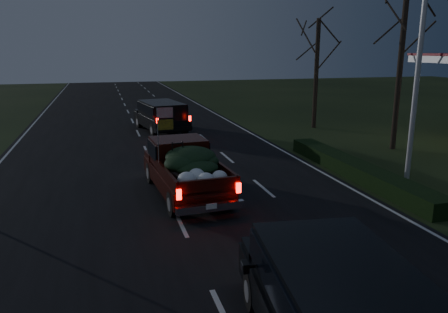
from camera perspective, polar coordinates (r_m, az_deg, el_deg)
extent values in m
plane|color=black|center=(13.30, -5.71, -8.71)|extent=(120.00, 120.00, 0.00)
cube|color=black|center=(13.30, -5.72, -8.67)|extent=(14.00, 120.00, 0.02)
cube|color=black|center=(18.66, 16.81, -1.63)|extent=(1.00, 10.00, 0.60)
cylinder|color=silver|center=(18.24, 24.05, 10.83)|extent=(0.20, 0.20, 9.00)
cylinder|color=black|center=(24.03, 22.01, 10.86)|extent=(0.28, 0.28, 8.50)
cylinder|color=black|center=(29.46, 11.95, 10.45)|extent=(0.28, 0.28, 7.00)
cube|color=black|center=(15.72, -5.10, -2.71)|extent=(2.44, 5.32, 0.57)
cube|color=black|center=(16.40, -5.99, 0.77)|extent=(2.03, 1.79, 0.93)
cube|color=black|center=(16.38, -6.00, 1.12)|extent=(2.13, 1.70, 0.57)
cube|color=black|center=(14.39, -3.75, -2.97)|extent=(2.12, 3.03, 0.06)
ellipsoid|color=black|center=(14.76, -4.14, -0.67)|extent=(1.79, 1.98, 0.62)
cylinder|color=gray|center=(15.16, -8.63, 2.41)|extent=(0.03, 0.03, 2.07)
cube|color=red|center=(15.07, -7.70, 5.69)|extent=(0.54, 0.06, 0.35)
cube|color=gold|center=(15.14, -7.65, 4.14)|extent=(0.54, 0.06, 0.35)
cube|color=black|center=(28.22, -8.26, 4.71)|extent=(3.04, 5.58, 0.66)
cube|color=black|center=(27.85, -8.15, 6.16)|extent=(2.68, 4.15, 0.88)
cube|color=black|center=(27.84, -8.16, 6.34)|extent=(2.77, 4.05, 0.53)
cube|color=black|center=(7.26, 15.48, -16.89)|extent=(2.52, 4.08, 0.88)
cube|color=black|center=(7.22, 15.53, -16.29)|extent=(2.62, 3.98, 0.53)
cube|color=black|center=(8.06, 2.78, -14.16)|extent=(0.14, 0.25, 0.18)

